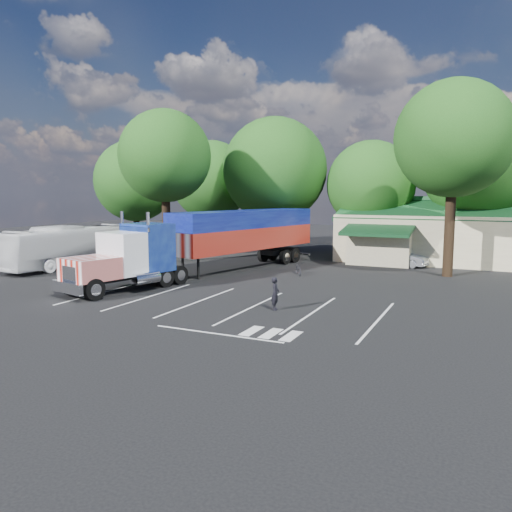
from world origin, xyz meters
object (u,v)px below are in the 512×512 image
at_px(semi_truck, 219,237).
at_px(tour_bus, 71,246).
at_px(bicycle, 298,268).
at_px(woman, 275,294).
at_px(silver_sedan, 401,258).

distance_m(semi_truck, tour_bus, 12.49).
bearing_deg(tour_bus, semi_truck, 13.48).
distance_m(semi_truck, bicycle, 6.18).
bearing_deg(woman, tour_bus, 57.90).
height_order(bicycle, silver_sedan, silver_sedan).
height_order(semi_truck, woman, semi_truck).
distance_m(bicycle, tour_bus, 18.25).
bearing_deg(woman, semi_truck, 28.53).
bearing_deg(semi_truck, bicycle, 29.28).
bearing_deg(semi_truck, tour_bus, -155.72).
bearing_deg(silver_sedan, tour_bus, 125.85).
bearing_deg(silver_sedan, woman, -179.75).
relative_size(tour_bus, silver_sedan, 2.81).
bearing_deg(tour_bus, woman, -15.44).
xyz_separation_m(semi_truck, bicycle, (5.57, 1.56, -2.18)).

